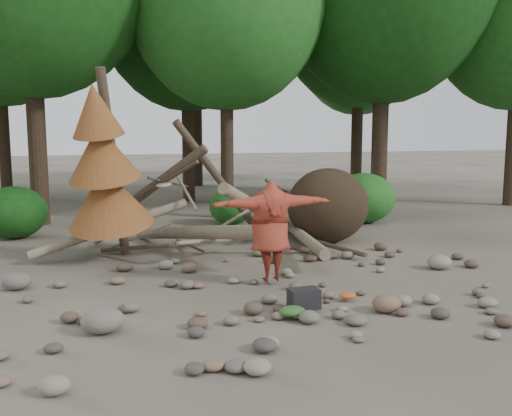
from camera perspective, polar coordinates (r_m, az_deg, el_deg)
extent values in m
plane|color=#514C44|center=(10.55, 3.24, -8.60)|extent=(120.00, 120.00, 0.00)
ellipsoid|color=#332619|center=(15.20, 7.21, 0.26)|extent=(2.20, 1.87, 1.98)
cylinder|color=gray|center=(13.68, -5.83, -2.44)|extent=(2.61, 5.11, 1.08)
cylinder|color=gray|center=(14.51, 0.81, -0.40)|extent=(3.18, 3.71, 1.90)
cylinder|color=brown|center=(14.29, -11.26, 1.34)|extent=(3.08, 1.91, 2.49)
cylinder|color=gray|center=(14.20, 4.72, -2.86)|extent=(1.13, 4.98, 0.43)
cylinder|color=brown|center=(14.72, -3.97, 3.22)|extent=(2.39, 1.03, 2.89)
cylinder|color=gray|center=(13.75, -14.30, -1.96)|extent=(3.71, 0.86, 1.20)
cylinder|color=#4C3F30|center=(13.35, -12.02, -3.92)|extent=(1.52, 1.70, 0.49)
cylinder|color=gray|center=(14.56, -1.68, -0.77)|extent=(1.57, 0.85, 0.69)
cylinder|color=#4C3F30|center=(15.44, 3.62, 1.21)|extent=(1.92, 1.25, 1.10)
cylinder|color=gray|center=(14.00, -7.05, 1.71)|extent=(0.37, 1.42, 0.85)
cylinder|color=#4C3F30|center=(14.19, 7.41, -3.73)|extent=(0.79, 2.54, 0.12)
cylinder|color=gray|center=(13.15, -4.50, -3.28)|extent=(1.78, 1.11, 0.29)
cylinder|color=#4C3F30|center=(13.38, -14.06, 4.26)|extent=(0.67, 1.13, 4.35)
cone|color=brown|center=(13.13, -14.59, 1.11)|extent=(2.06, 2.13, 1.86)
cone|color=brown|center=(12.84, -15.19, 5.42)|extent=(1.71, 1.78, 1.65)
cone|color=brown|center=(12.65, -15.76, 9.44)|extent=(1.23, 1.30, 1.41)
cylinder|color=#38281C|center=(19.18, -21.32, 11.81)|extent=(0.56, 0.56, 8.96)
cylinder|color=#38281C|center=(19.26, -2.94, 9.60)|extent=(0.44, 0.44, 7.14)
cylinder|color=#38281C|center=(22.01, 12.43, 12.23)|extent=(0.60, 0.60, 9.45)
cylinder|color=#38281C|center=(23.28, -24.05, 9.16)|extent=(0.42, 0.42, 7.56)
cylinder|color=#38281C|center=(24.09, -6.86, 10.88)|extent=(0.52, 0.52, 8.54)
cylinder|color=#38281C|center=(25.98, 10.12, 10.13)|extent=(0.50, 0.50, 8.12)
ellipsoid|color=#1E5E1B|center=(26.51, 10.36, 19.44)|extent=(7.42, 7.42, 8.91)
cylinder|color=#38281C|center=(30.55, -5.95, 10.45)|extent=(0.54, 0.54, 8.75)
ellipsoid|color=#267022|center=(31.11, -6.08, 18.99)|extent=(8.00, 8.00, 10.00)
cylinder|color=#38281C|center=(32.86, 10.08, 9.39)|extent=(0.46, 0.46, 7.84)
ellipsoid|color=#1E5E1B|center=(33.24, 10.26, 16.55)|extent=(7.17, 7.17, 8.60)
ellipsoid|color=#164A13|center=(17.04, -23.06, -0.41)|extent=(1.80, 1.80, 1.44)
ellipsoid|color=#1E5E1B|center=(18.00, -2.49, 0.12)|extent=(1.40, 1.40, 1.12)
ellipsoid|color=#267022|center=(18.66, 10.74, 1.01)|extent=(2.00, 2.00, 1.60)
imported|color=maroon|center=(10.97, 1.47, -2.25)|extent=(2.42, 0.68, 1.97)
cylinder|color=#9A8561|center=(9.91, -9.19, 2.30)|extent=(0.33, 0.33, 0.07)
cube|color=black|center=(9.56, 4.81, -9.36)|extent=(0.50, 0.34, 0.33)
ellipsoid|color=#315D25|center=(9.22, 3.63, -10.55)|extent=(0.43, 0.36, 0.16)
ellipsoid|color=#B9541F|center=(10.23, 9.15, -8.91)|extent=(0.30, 0.25, 0.11)
ellipsoid|color=slate|center=(8.88, -15.09, -10.78)|extent=(0.64, 0.57, 0.38)
ellipsoid|color=#7A614C|center=(9.76, 12.93, -9.29)|extent=(0.48, 0.43, 0.29)
ellipsoid|color=gray|center=(12.94, 17.87, -5.16)|extent=(0.52, 0.47, 0.31)
ellipsoid|color=#696158|center=(11.69, -22.82, -6.73)|extent=(0.56, 0.50, 0.33)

